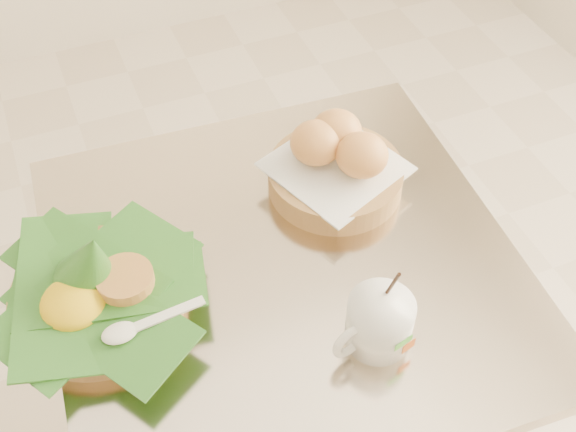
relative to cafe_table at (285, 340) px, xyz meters
name	(u,v)px	position (x,y,z in m)	size (l,w,h in m)	color
cafe_table	(285,340)	(0.00, 0.00, 0.00)	(0.74, 0.74, 0.75)	gray
rice_basket	(96,291)	(-0.28, 0.02, 0.26)	(0.31, 0.31, 0.15)	#AA7648
bread_basket	(336,164)	(0.14, 0.13, 0.27)	(0.25, 0.25, 0.12)	#AA7648
coffee_mug	(378,322)	(0.07, -0.17, 0.26)	(0.13, 0.10, 0.16)	white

